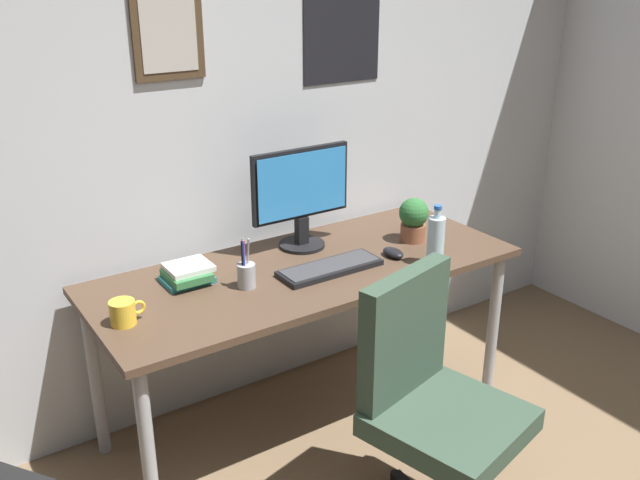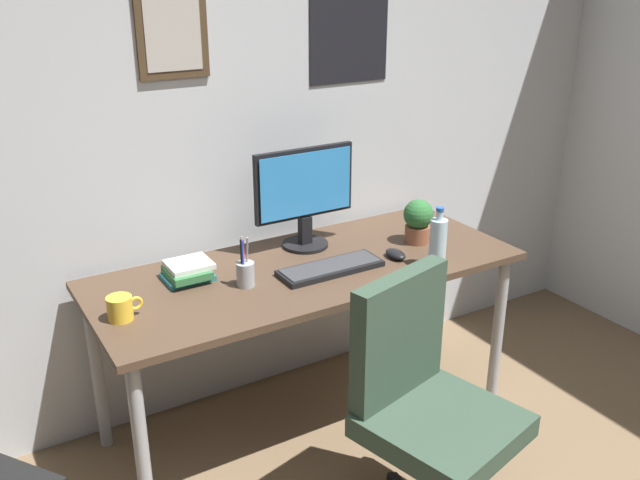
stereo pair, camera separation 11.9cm
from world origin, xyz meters
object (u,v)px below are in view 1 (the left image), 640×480
(monitor, at_px, (301,194))
(pen_cup, at_px, (246,274))
(water_bottle, at_px, (436,240))
(computer_mouse, at_px, (393,253))
(potted_plant, at_px, (413,218))
(coffee_mug_near, at_px, (123,312))
(office_chair, at_px, (431,396))
(keyboard, at_px, (330,268))
(book_stack_left, at_px, (187,274))

(monitor, xyz_separation_m, pen_cup, (-0.39, -0.23, -0.19))
(monitor, xyz_separation_m, water_bottle, (0.35, -0.46, -0.13))
(computer_mouse, relative_size, potted_plant, 0.56)
(monitor, distance_m, coffee_mug_near, 0.93)
(office_chair, bearing_deg, keyboard, 88.14)
(office_chair, distance_m, computer_mouse, 0.73)
(monitor, distance_m, computer_mouse, 0.46)
(office_chair, relative_size, potted_plant, 4.87)
(office_chair, relative_size, book_stack_left, 5.14)
(keyboard, height_order, book_stack_left, book_stack_left)
(keyboard, xyz_separation_m, book_stack_left, (-0.52, 0.21, 0.02))
(computer_mouse, distance_m, water_bottle, 0.20)
(monitor, height_order, potted_plant, monitor)
(monitor, xyz_separation_m, book_stack_left, (-0.56, -0.07, -0.20))
(keyboard, distance_m, pen_cup, 0.36)
(monitor, bearing_deg, potted_plant, -25.72)
(keyboard, height_order, water_bottle, water_bottle)
(monitor, bearing_deg, book_stack_left, -172.97)
(monitor, distance_m, keyboard, 0.36)
(office_chair, xyz_separation_m, monitor, (0.06, 0.92, 0.46))
(book_stack_left, bearing_deg, pen_cup, -43.85)
(book_stack_left, bearing_deg, office_chair, -59.70)
(keyboard, distance_m, computer_mouse, 0.30)
(office_chair, bearing_deg, monitor, 86.05)
(computer_mouse, bearing_deg, monitor, 129.50)
(keyboard, xyz_separation_m, computer_mouse, (0.30, -0.03, 0.01))
(office_chair, xyz_separation_m, potted_plant, (0.51, 0.71, 0.33))
(office_chair, bearing_deg, water_bottle, 47.90)
(potted_plant, distance_m, book_stack_left, 1.02)
(pen_cup, bearing_deg, potted_plant, 1.18)
(office_chair, distance_m, book_stack_left, 1.02)
(office_chair, height_order, keyboard, office_chair)
(pen_cup, height_order, book_stack_left, pen_cup)
(keyboard, bearing_deg, potted_plant, 7.85)
(monitor, bearing_deg, pen_cup, -149.41)
(computer_mouse, height_order, water_bottle, water_bottle)
(coffee_mug_near, relative_size, potted_plant, 0.65)
(coffee_mug_near, xyz_separation_m, pen_cup, (0.48, 0.02, 0.01))
(computer_mouse, bearing_deg, potted_plant, 27.22)
(keyboard, relative_size, computer_mouse, 3.91)
(coffee_mug_near, distance_m, pen_cup, 0.48)
(keyboard, distance_m, book_stack_left, 0.56)
(office_chair, height_order, book_stack_left, office_chair)
(water_bottle, bearing_deg, pen_cup, 162.80)
(keyboard, bearing_deg, water_bottle, -24.57)
(coffee_mug_near, height_order, book_stack_left, coffee_mug_near)
(monitor, relative_size, water_bottle, 1.82)
(office_chair, bearing_deg, pen_cup, 115.49)
(water_bottle, bearing_deg, office_chair, -132.10)
(water_bottle, distance_m, coffee_mug_near, 1.25)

